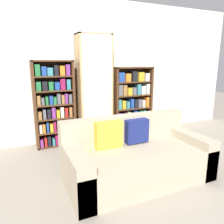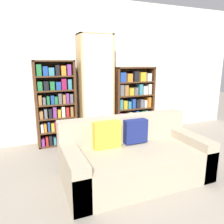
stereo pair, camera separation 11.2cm
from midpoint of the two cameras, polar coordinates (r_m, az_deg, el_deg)
ground_plane at (r=2.68m, az=15.93°, el=-22.40°), size 16.00×16.00×0.00m
wall_back at (r=4.44m, az=-3.49°, el=10.72°), size 6.74×0.06×2.70m
couch at (r=2.99m, az=6.83°, el=-11.83°), size 1.87×0.93×0.79m
bookshelf_left at (r=4.11m, az=-13.74°, el=1.99°), size 0.72×0.32×1.55m
display_cabinet at (r=4.23m, az=-3.53°, el=6.04°), size 0.63×0.36×2.02m
bookshelf_right at (r=4.63m, az=6.29°, el=2.51°), size 0.85×0.32×1.42m
wine_bottle at (r=3.85m, az=4.79°, el=-8.06°), size 0.07×0.07×0.36m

